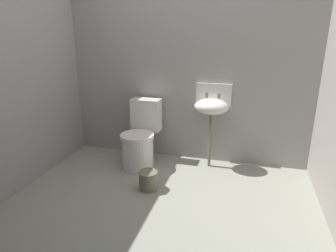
# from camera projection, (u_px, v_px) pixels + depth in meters

# --- Properties ---
(ground_plane) EXTENTS (3.36, 2.70, 0.08)m
(ground_plane) POSITION_uv_depth(u_px,v_px,m) (160.00, 208.00, 2.88)
(ground_plane) COLOR gray
(wall_back) EXTENTS (3.36, 0.10, 2.21)m
(wall_back) POSITION_uv_depth(u_px,v_px,m) (187.00, 72.00, 3.62)
(wall_back) COLOR gray
(wall_back) RESTS_ON ground
(wall_left) EXTENTS (0.10, 2.50, 2.21)m
(wall_left) POSITION_uv_depth(u_px,v_px,m) (16.00, 81.00, 2.99)
(wall_left) COLOR gray
(wall_left) RESTS_ON ground
(toilet_near_wall) EXTENTS (0.42, 0.61, 0.78)m
(toilet_near_wall) POSITION_uv_depth(u_px,v_px,m) (140.00, 140.00, 3.62)
(toilet_near_wall) COLOR white
(toilet_near_wall) RESTS_ON ground
(sink) EXTENTS (0.42, 0.35, 0.99)m
(sink) POSITION_uv_depth(u_px,v_px,m) (212.00, 106.00, 3.45)
(sink) COLOR #65684F
(sink) RESTS_ON ground
(bucket) EXTENTS (0.21, 0.21, 0.20)m
(bucket) POSITION_uv_depth(u_px,v_px,m) (148.00, 180.00, 3.11)
(bucket) COLOR #65684F
(bucket) RESTS_ON ground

